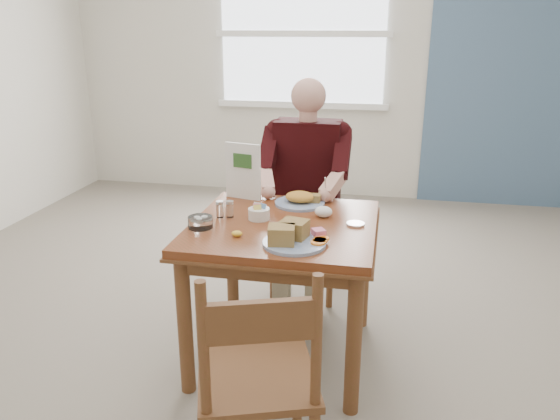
% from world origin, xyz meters
% --- Properties ---
extents(floor, '(6.00, 6.00, 0.00)m').
position_xyz_m(floor, '(0.00, 0.00, 0.00)').
color(floor, slate).
rests_on(floor, ground).
extents(wall_back, '(5.50, 0.00, 5.50)m').
position_xyz_m(wall_back, '(0.00, 3.00, 1.40)').
color(wall_back, beige).
rests_on(wall_back, ground).
extents(accent_panel, '(1.60, 0.02, 2.80)m').
position_xyz_m(accent_panel, '(1.60, 2.98, 1.40)').
color(accent_panel, '#446180').
rests_on(accent_panel, ground).
extents(lemon_wedge, '(0.06, 0.05, 0.03)m').
position_xyz_m(lemon_wedge, '(-0.18, -0.22, 0.76)').
color(lemon_wedge, yellow).
rests_on(lemon_wedge, table).
extents(napkin, '(0.11, 0.09, 0.06)m').
position_xyz_m(napkin, '(0.18, 0.12, 0.78)').
color(napkin, white).
rests_on(napkin, table).
extents(metal_dish, '(0.11, 0.11, 0.01)m').
position_xyz_m(metal_dish, '(0.35, 0.04, 0.76)').
color(metal_dish, silver).
rests_on(metal_dish, table).
extents(window, '(1.72, 0.04, 1.42)m').
position_xyz_m(window, '(-0.40, 2.97, 1.60)').
color(window, white).
rests_on(window, wall_back).
extents(table, '(0.92, 0.92, 0.75)m').
position_xyz_m(table, '(0.00, 0.00, 0.64)').
color(table, maroon).
rests_on(table, ground).
extents(chair_far, '(0.42, 0.42, 0.95)m').
position_xyz_m(chair_far, '(0.00, 0.80, 0.48)').
color(chair_far, brown).
rests_on(chair_far, ground).
extents(chair_near, '(0.53, 0.53, 0.95)m').
position_xyz_m(chair_near, '(0.08, -0.90, 0.48)').
color(chair_near, brown).
rests_on(chair_near, ground).
extents(diner, '(0.53, 0.56, 1.39)m').
position_xyz_m(diner, '(0.00, 0.71, 0.81)').
color(diner, gray).
rests_on(diner, chair_far).
extents(near_plate, '(0.30, 0.28, 0.09)m').
position_xyz_m(near_plate, '(0.09, -0.26, 0.79)').
color(near_plate, white).
rests_on(near_plate, table).
extents(far_plate, '(0.27, 0.27, 0.07)m').
position_xyz_m(far_plate, '(0.04, 0.30, 0.78)').
color(far_plate, white).
rests_on(far_plate, table).
extents(caddy, '(0.13, 0.13, 0.08)m').
position_xyz_m(caddy, '(-0.13, 0.03, 0.78)').
color(caddy, white).
rests_on(caddy, table).
extents(shakers, '(0.10, 0.06, 0.09)m').
position_xyz_m(shakers, '(-0.31, 0.02, 0.79)').
color(shakers, white).
rests_on(shakers, table).
extents(creamer, '(0.13, 0.13, 0.05)m').
position_xyz_m(creamer, '(-0.38, -0.15, 0.78)').
color(creamer, white).
rests_on(creamer, table).
extents(menu, '(0.21, 0.07, 0.31)m').
position_xyz_m(menu, '(-0.30, 0.35, 0.91)').
color(menu, white).
rests_on(menu, table).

